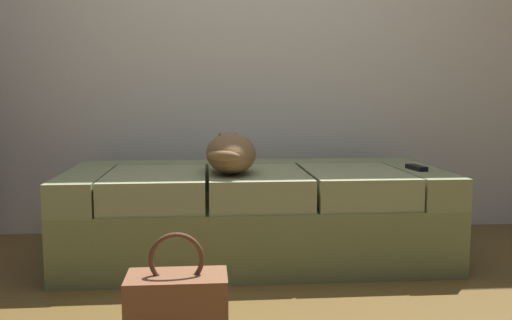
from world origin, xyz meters
TOP-DOWN VIEW (x-y plane):
  - couch at (0.00, 1.11)m, footprint 1.81×0.85m
  - dog_tan at (-0.13, 1.00)m, footprint 0.24×0.55m
  - tv_remote at (0.78, 1.02)m, footprint 0.06×0.15m
  - handbag at (-0.33, 0.12)m, footprint 0.32×0.18m

SIDE VIEW (x-z plane):
  - handbag at x=-0.33m, z-range -0.06..0.31m
  - couch at x=0.00m, z-range 0.00..0.44m
  - tv_remote at x=0.78m, z-range 0.44..0.47m
  - dog_tan at x=-0.13m, z-range 0.45..0.63m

